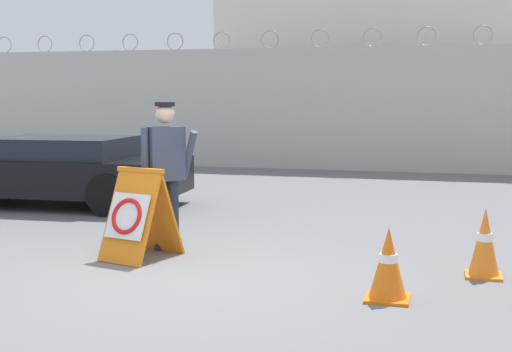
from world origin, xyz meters
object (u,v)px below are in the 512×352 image
Objects in this scene: barricade_sign at (138,214)px; traffic_cone_mid at (485,243)px; traffic_cone_near at (388,264)px; parked_car_front_coupe at (54,170)px; security_guard at (166,167)px.

barricade_sign is 3.90m from traffic_cone_mid.
parked_car_front_coupe reaches higher than traffic_cone_near.
traffic_cone_near is 7.43m from parked_car_front_coupe.
barricade_sign reaches higher than traffic_cone_near.
traffic_cone_mid is (0.91, 1.12, 0.02)m from traffic_cone_near.
traffic_cone_near is at bearing -1.70° from barricade_sign.
traffic_cone_mid is (3.76, -0.38, -0.66)m from security_guard.
traffic_cone_near is 1.45m from traffic_cone_mid.
barricade_sign is 3.13m from traffic_cone_near.
barricade_sign is at bearing -152.23° from security_guard.
parked_car_front_coupe is (-3.22, 2.77, -0.41)m from security_guard.
traffic_cone_mid is (3.89, 0.18, -0.16)m from barricade_sign.
parked_car_front_coupe is at bearing 148.90° from barricade_sign.
security_guard is 2.47× the size of traffic_cone_mid.
barricade_sign is 0.23× the size of parked_car_front_coupe.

